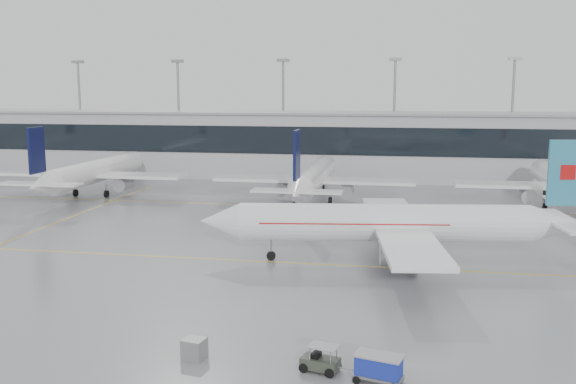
% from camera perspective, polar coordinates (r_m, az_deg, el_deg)
% --- Properties ---
extents(ground, '(320.00, 320.00, 0.00)m').
position_cam_1_polar(ground, '(63.01, -1.93, -6.21)').
color(ground, gray).
rests_on(ground, ground).
extents(taxi_line_main, '(120.00, 0.25, 0.01)m').
position_cam_1_polar(taxi_line_main, '(63.01, -1.93, -6.20)').
color(taxi_line_main, gold).
rests_on(taxi_line_main, ground).
extents(taxi_line_north, '(120.00, 0.25, 0.01)m').
position_cam_1_polar(taxi_line_north, '(91.84, 1.98, -1.32)').
color(taxi_line_north, gold).
rests_on(taxi_line_north, ground).
extents(taxi_line_cross, '(0.25, 60.00, 0.01)m').
position_cam_1_polar(taxi_line_cross, '(87.43, -19.39, -2.37)').
color(taxi_line_cross, gold).
rests_on(taxi_line_cross, ground).
extents(terminal, '(180.00, 15.00, 12.00)m').
position_cam_1_polar(terminal, '(122.54, 4.13, 4.12)').
color(terminal, '#AAAAAE').
rests_on(terminal, ground).
extents(terminal_glass, '(180.00, 0.20, 5.00)m').
position_cam_1_polar(terminal_glass, '(114.94, 3.74, 4.55)').
color(terminal_glass, black).
rests_on(terminal_glass, ground).
extents(terminal_roof, '(182.00, 16.00, 0.40)m').
position_cam_1_polar(terminal_roof, '(122.16, 4.17, 7.02)').
color(terminal_roof, gray).
rests_on(terminal_roof, ground).
extents(light_masts, '(156.40, 1.00, 22.60)m').
position_cam_1_polar(light_masts, '(128.09, 4.46, 7.63)').
color(light_masts, gray).
rests_on(light_masts, ground).
extents(air_canada_jet, '(37.68, 30.65, 11.96)m').
position_cam_1_polar(air_canada_jet, '(63.02, 9.66, -2.77)').
color(air_canada_jet, white).
rests_on(air_canada_jet, ground).
extents(parked_jet_b, '(29.64, 36.96, 11.72)m').
position_cam_1_polar(parked_jet_b, '(105.44, -16.90, 1.69)').
color(parked_jet_b, white).
rests_on(parked_jet_b, ground).
extents(parked_jet_c, '(29.64, 36.96, 11.72)m').
position_cam_1_polar(parked_jet_c, '(94.86, 2.31, 1.28)').
color(parked_jet_c, white).
rests_on(parked_jet_c, ground).
extents(parked_jet_d, '(29.64, 36.96, 11.72)m').
position_cam_1_polar(parked_jet_d, '(96.58, 23.35, 0.68)').
color(parked_jet_d, white).
rests_on(parked_jet_d, ground).
extents(baggage_tug, '(3.43, 1.93, 1.63)m').
position_cam_1_polar(baggage_tug, '(39.61, 2.89, -14.86)').
color(baggage_tug, '#343A2E').
rests_on(baggage_tug, ground).
extents(baggage_cart, '(3.02, 2.16, 1.69)m').
position_cam_1_polar(baggage_cart, '(38.36, 8.06, -15.10)').
color(baggage_cart, gray).
rests_on(baggage_cart, ground).
extents(gse_unit, '(1.54, 1.46, 1.32)m').
position_cam_1_polar(gse_unit, '(41.56, -8.32, -13.63)').
color(gse_unit, slate).
rests_on(gse_unit, ground).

